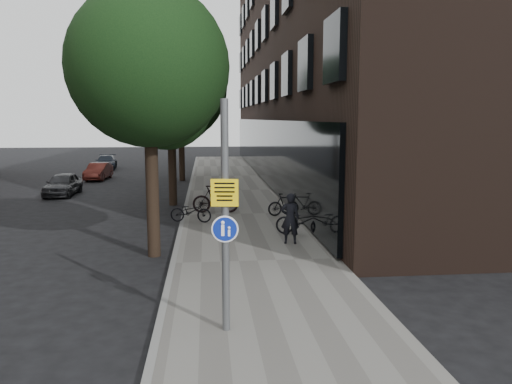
{
  "coord_description": "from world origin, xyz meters",
  "views": [
    {
      "loc": [
        -1.09,
        -9.57,
        3.91
      ],
      "look_at": [
        0.2,
        3.21,
        2.0
      ],
      "focal_mm": 35.0,
      "sensor_mm": 36.0,
      "label": 1
    }
  ],
  "objects": [
    {
      "name": "parked_bike_facade_near",
      "position": [
        2.0,
        6.12,
        0.58
      ],
      "size": [
        1.85,
        1.18,
        0.92
      ],
      "primitive_type": "imported",
      "rotation": [
        0.0,
        0.0,
        1.21
      ],
      "color": "black",
      "rests_on": "sidewalk"
    },
    {
      "name": "street_tree_mid",
      "position": [
        -2.53,
        13.14,
        5.11
      ],
      "size": [
        5.0,
        5.0,
        7.8
      ],
      "color": "black",
      "rests_on": "ground"
    },
    {
      "name": "parked_car_far",
      "position": [
        -8.77,
        29.81,
        0.53
      ],
      "size": [
        1.87,
        3.8,
        1.06
      ],
      "primitive_type": "imported",
      "rotation": [
        0.0,
        0.0,
        0.11
      ],
      "color": "black",
      "rests_on": "ground"
    },
    {
      "name": "building_right_dark_brick",
      "position": [
        8.5,
        22.0,
        9.0
      ],
      "size": [
        12.0,
        40.0,
        18.0
      ],
      "primitive_type": "cube",
      "color": "black",
      "rests_on": "ground"
    },
    {
      "name": "signpost",
      "position": [
        -0.77,
        -1.0,
        2.2
      ],
      "size": [
        0.48,
        0.14,
        4.12
      ],
      "rotation": [
        0.0,
        0.0,
        -0.12
      ],
      "color": "#595B5E",
      "rests_on": "sidewalk"
    },
    {
      "name": "street_tree_near",
      "position": [
        -2.53,
        4.64,
        5.11
      ],
      "size": [
        4.4,
        4.4,
        7.5
      ],
      "color": "black",
      "rests_on": "ground"
    },
    {
      "name": "parked_bike_facade_far",
      "position": [
        2.0,
        9.46,
        0.56
      ],
      "size": [
        1.53,
        0.72,
        0.89
      ],
      "primitive_type": "imported",
      "rotation": [
        0.0,
        0.0,
        1.78
      ],
      "color": "black",
      "rests_on": "sidewalk"
    },
    {
      "name": "parked_car_mid",
      "position": [
        -7.96,
        23.01,
        0.53
      ],
      "size": [
        1.34,
        3.28,
        1.06
      ],
      "primitive_type": "imported",
      "rotation": [
        0.0,
        0.0,
        -0.07
      ],
      "color": "#561F18",
      "rests_on": "ground"
    },
    {
      "name": "parked_bike_curb_far",
      "position": [
        -0.73,
        10.31,
        0.68
      ],
      "size": [
        1.87,
        0.61,
        1.11
      ],
      "primitive_type": "imported",
      "rotation": [
        0.0,
        0.0,
        1.52
      ],
      "color": "black",
      "rests_on": "sidewalk"
    },
    {
      "name": "street_tree_far",
      "position": [
        -2.53,
        22.14,
        5.11
      ],
      "size": [
        5.0,
        5.0,
        7.8
      ],
      "color": "black",
      "rests_on": "ground"
    },
    {
      "name": "sidewalk",
      "position": [
        0.25,
        10.0,
        0.06
      ],
      "size": [
        4.5,
        60.0,
        0.12
      ],
      "primitive_type": "cube",
      "color": "slate",
      "rests_on": "ground"
    },
    {
      "name": "parked_car_near",
      "position": [
        -8.38,
        16.49,
        0.58
      ],
      "size": [
        1.4,
        3.4,
        1.15
      ],
      "primitive_type": "imported",
      "rotation": [
        0.0,
        0.0,
        -0.01
      ],
      "color": "#232325",
      "rests_on": "ground"
    },
    {
      "name": "ground",
      "position": [
        0.0,
        0.0,
        0.0
      ],
      "size": [
        120.0,
        120.0,
        0.0
      ],
      "primitive_type": "plane",
      "color": "black",
      "rests_on": "ground"
    },
    {
      "name": "curb_edge",
      "position": [
        -2.0,
        10.0,
        0.07
      ],
      "size": [
        0.15,
        60.0,
        0.13
      ],
      "primitive_type": "cube",
      "color": "slate",
      "rests_on": "ground"
    },
    {
      "name": "parked_bike_curb_near",
      "position": [
        -1.67,
        8.55,
        0.53
      ],
      "size": [
        1.63,
        0.91,
        0.81
      ],
      "primitive_type": "imported",
      "rotation": [
        0.0,
        0.0,
        1.32
      ],
      "color": "black",
      "rests_on": "sidewalk"
    },
    {
      "name": "pedestrian",
      "position": [
        1.43,
        5.08,
        0.9
      ],
      "size": [
        0.62,
        0.46,
        1.55
      ],
      "primitive_type": "imported",
      "rotation": [
        0.0,
        0.0,
        2.98
      ],
      "color": "black",
      "rests_on": "sidewalk"
    }
  ]
}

